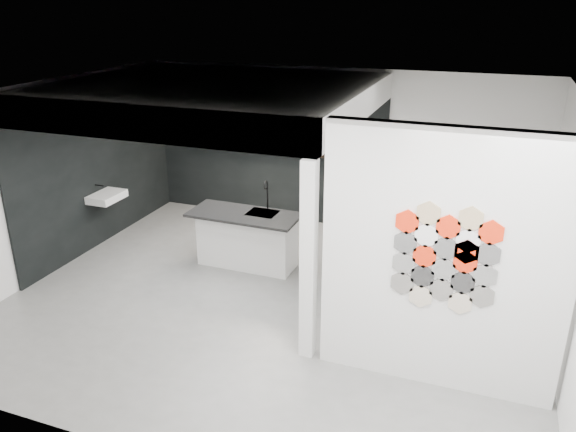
% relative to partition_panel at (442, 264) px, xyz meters
% --- Properties ---
extents(floor, '(7.00, 6.00, 0.01)m').
position_rel_partition_panel_xyz_m(floor, '(-2.23, 1.00, -1.40)').
color(floor, slate).
extents(partition_panel, '(2.45, 0.15, 2.80)m').
position_rel_partition_panel_xyz_m(partition_panel, '(0.00, 0.00, 0.00)').
color(partition_panel, silver).
rests_on(partition_panel, floor).
extents(bay_clad_back, '(4.40, 0.04, 2.35)m').
position_rel_partition_panel_xyz_m(bay_clad_back, '(-3.52, 3.97, -0.22)').
color(bay_clad_back, black).
rests_on(bay_clad_back, floor).
extents(bay_clad_left, '(0.04, 4.00, 2.35)m').
position_rel_partition_panel_xyz_m(bay_clad_left, '(-5.70, 2.00, -0.22)').
color(bay_clad_left, black).
rests_on(bay_clad_left, floor).
extents(bulkhead, '(4.40, 4.00, 0.40)m').
position_rel_partition_panel_xyz_m(bulkhead, '(-3.52, 2.00, 1.15)').
color(bulkhead, silver).
rests_on(bulkhead, corner_column).
extents(corner_column, '(0.16, 0.16, 2.35)m').
position_rel_partition_panel_xyz_m(corner_column, '(-1.41, 0.00, -0.22)').
color(corner_column, silver).
rests_on(corner_column, floor).
extents(fascia_beam, '(4.40, 0.16, 0.40)m').
position_rel_partition_panel_xyz_m(fascia_beam, '(-3.52, 0.08, 1.15)').
color(fascia_beam, silver).
rests_on(fascia_beam, corner_column).
extents(wall_basin, '(0.40, 0.60, 0.12)m').
position_rel_partition_panel_xyz_m(wall_basin, '(-5.46, 1.80, -0.55)').
color(wall_basin, silver).
rests_on(wall_basin, bay_clad_left).
extents(display_shelf, '(3.00, 0.15, 0.04)m').
position_rel_partition_panel_xyz_m(display_shelf, '(-3.43, 3.87, -0.10)').
color(display_shelf, black).
rests_on(display_shelf, bay_clad_back).
extents(kitchen_island, '(1.67, 0.75, 1.34)m').
position_rel_partition_panel_xyz_m(kitchen_island, '(-3.01, 1.89, -0.95)').
color(kitchen_island, silver).
rests_on(kitchen_island, floor).
extents(stockpot, '(0.29, 0.29, 0.20)m').
position_rel_partition_panel_xyz_m(stockpot, '(-4.77, 3.87, 0.02)').
color(stockpot, black).
rests_on(stockpot, display_shelf).
extents(kettle, '(0.25, 0.25, 0.16)m').
position_rel_partition_panel_xyz_m(kettle, '(-2.30, 3.87, 0.00)').
color(kettle, black).
rests_on(kettle, display_shelf).
extents(glass_bowl, '(0.19, 0.19, 0.11)m').
position_rel_partition_panel_xyz_m(glass_bowl, '(-2.08, 3.87, -0.02)').
color(glass_bowl, gray).
rests_on(glass_bowl, display_shelf).
extents(glass_vase, '(0.10, 0.10, 0.13)m').
position_rel_partition_panel_xyz_m(glass_vase, '(-2.08, 3.87, -0.02)').
color(glass_vase, gray).
rests_on(glass_vase, display_shelf).
extents(bottle_dark, '(0.06, 0.06, 0.15)m').
position_rel_partition_panel_xyz_m(bottle_dark, '(-4.02, 3.87, -0.01)').
color(bottle_dark, black).
rests_on(bottle_dark, display_shelf).
extents(utensil_cup, '(0.12, 0.12, 0.11)m').
position_rel_partition_panel_xyz_m(utensil_cup, '(-4.25, 3.87, -0.02)').
color(utensil_cup, black).
rests_on(utensil_cup, display_shelf).
extents(hex_tile_cluster, '(1.04, 0.02, 1.16)m').
position_rel_partition_panel_xyz_m(hex_tile_cluster, '(0.03, -0.09, 0.10)').
color(hex_tile_cluster, '#66635E').
rests_on(hex_tile_cluster, partition_panel).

